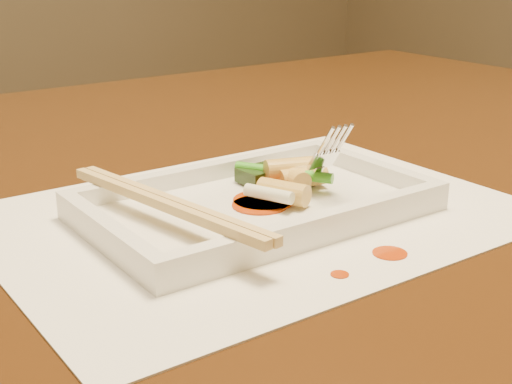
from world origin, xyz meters
TOP-DOWN VIEW (x-y plane):
  - table at (0.00, 0.00)m, footprint 1.40×0.90m
  - placemat at (-0.06, -0.15)m, footprint 0.40×0.30m
  - sauce_splatter_a at (-0.03, -0.27)m, footprint 0.02×0.02m
  - sauce_splatter_b at (-0.08, -0.27)m, footprint 0.01×0.01m
  - plate_base at (-0.06, -0.15)m, footprint 0.26×0.16m
  - plate_rim_far at (-0.06, -0.08)m, footprint 0.26×0.01m
  - plate_rim_near at (-0.06, -0.23)m, footprint 0.26×0.01m
  - plate_rim_left at (-0.19, -0.15)m, footprint 0.01×0.14m
  - plate_rim_right at (0.06, -0.15)m, footprint 0.01×0.14m
  - veg_piece at (-0.03, -0.11)m, footprint 0.04×0.03m
  - scallion_white at (-0.06, -0.17)m, footprint 0.03×0.04m
  - scallion_green at (-0.02, -0.13)m, footprint 0.05×0.08m
  - chopstick_a at (-0.14, -0.15)m, footprint 0.04×0.21m
  - chopstick_b at (-0.14, -0.15)m, footprint 0.04×0.21m
  - fork at (0.01, -0.13)m, footprint 0.09×0.10m
  - sauce_blob_0 at (-0.05, -0.15)m, footprint 0.05×0.05m
  - sauce_blob_1 at (-0.06, -0.16)m, footprint 0.04×0.04m
  - rice_cake_0 at (-0.05, -0.17)m, footprint 0.03×0.04m
  - rice_cake_1 at (-0.01, -0.14)m, footprint 0.04×0.02m
  - rice_cake_2 at (-0.02, -0.14)m, footprint 0.05×0.03m
  - rice_cake_3 at (-0.02, -0.14)m, footprint 0.02×0.04m

SIDE VIEW (x-z plane):
  - table at x=0.00m, z-range 0.27..1.02m
  - placemat at x=-0.06m, z-range 0.75..0.75m
  - sauce_splatter_a at x=-0.03m, z-range 0.75..0.75m
  - sauce_splatter_b at x=-0.08m, z-range 0.75..0.75m
  - plate_base at x=-0.06m, z-range 0.75..0.76m
  - sauce_blob_0 at x=-0.05m, z-range 0.76..0.76m
  - sauce_blob_1 at x=-0.06m, z-range 0.76..0.76m
  - plate_rim_far at x=-0.06m, z-range 0.76..0.77m
  - plate_rim_near at x=-0.06m, z-range 0.76..0.77m
  - plate_rim_left at x=-0.19m, z-range 0.76..0.77m
  - plate_rim_right at x=0.06m, z-range 0.76..0.77m
  - veg_piece at x=-0.03m, z-range 0.76..0.77m
  - rice_cake_0 at x=-0.05m, z-range 0.76..0.78m
  - rice_cake_1 at x=-0.01m, z-range 0.76..0.78m
  - rice_cake_3 at x=-0.02m, z-range 0.76..0.78m
  - scallion_white at x=-0.06m, z-range 0.77..0.78m
  - scallion_green at x=-0.02m, z-range 0.77..0.78m
  - rice_cake_2 at x=-0.02m, z-range 0.77..0.79m
  - chopstick_a at x=-0.14m, z-range 0.77..0.78m
  - chopstick_b at x=-0.14m, z-range 0.77..0.78m
  - fork at x=0.01m, z-range 0.76..0.90m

